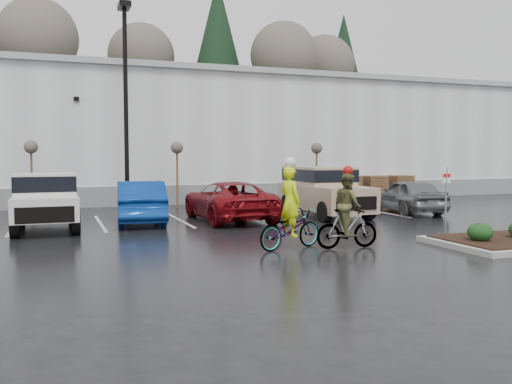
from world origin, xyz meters
name	(u,v)px	position (x,y,z in m)	size (l,w,h in m)	color
ground	(335,250)	(0.00, 0.00, 0.00)	(120.00, 120.00, 0.00)	black
warehouse	(170,138)	(0.00, 21.99, 3.65)	(60.50, 15.50, 7.20)	silver
wooded_ridge	(126,150)	(0.00, 45.00, 3.00)	(80.00, 25.00, 6.00)	#233B18
lamppost	(126,84)	(-4.00, 12.00, 5.69)	(0.50, 1.00, 9.22)	black
sapling_west	(31,151)	(-8.00, 13.00, 2.73)	(0.60, 0.60, 3.20)	#4A2B1D
sapling_mid	(177,151)	(-1.50, 13.00, 2.73)	(0.60, 0.60, 3.20)	#4A2B1D
sapling_east	(317,151)	(6.00, 13.00, 2.73)	(0.60, 0.60, 3.20)	#4A2B1D
pallet_stack_a	(348,188)	(8.50, 14.00, 0.68)	(1.20, 1.20, 1.35)	#4A2B1D
pallet_stack_b	(374,187)	(10.20, 14.00, 0.68)	(1.20, 1.20, 1.35)	#4A2B1D
pallet_stack_c	(400,187)	(12.00, 14.00, 0.68)	(1.20, 1.20, 1.35)	#4A2B1D
shrub_a	(480,232)	(4.00, -1.00, 0.41)	(0.70, 0.70, 0.52)	#123516
fire_lane_sign	(446,194)	(3.80, 0.20, 1.41)	(0.30, 0.05, 2.20)	gray
pickup_white	(46,201)	(-7.36, 7.20, 0.98)	(2.10, 5.20, 1.96)	silver
car_blue	(140,202)	(-4.05, 7.73, 0.79)	(1.68, 4.81, 1.59)	#0D3999
car_red	(229,201)	(-0.70, 7.32, 0.76)	(2.52, 5.47, 1.52)	maroon
suv_tan	(325,192)	(3.47, 7.21, 1.03)	(2.20, 5.10, 2.06)	tan
car_grey	(408,196)	(7.49, 7.06, 0.75)	(1.78, 4.43, 1.51)	slate
cyclist_hivis	(290,221)	(-1.09, 0.57, 0.77)	(2.18, 1.28, 2.50)	#3F3F44
cyclist_olive	(347,218)	(0.42, 0.11, 0.83)	(1.77, 0.86, 2.27)	#3F3F44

